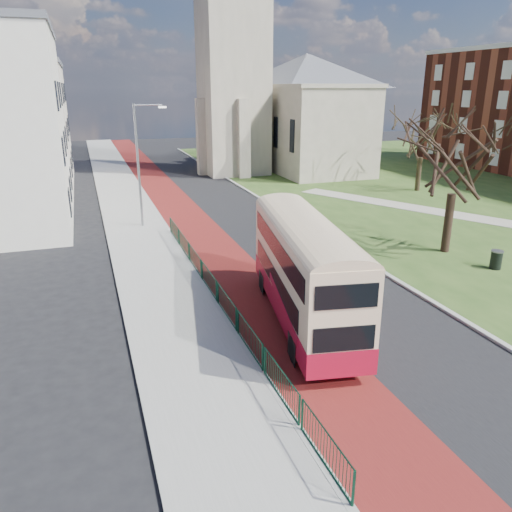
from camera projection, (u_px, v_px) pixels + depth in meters
name	position (u px, v px, depth m)	size (l,w,h in m)	color
ground	(317.00, 334.00, 19.37)	(160.00, 160.00, 0.00)	black
road_carriageway	(220.00, 214.00, 37.74)	(9.00, 120.00, 0.01)	black
bus_lane	(185.00, 217.00, 36.91)	(3.40, 120.00, 0.01)	#591414
pavement_west	(132.00, 220.00, 35.72)	(4.00, 120.00, 0.12)	gray
kerb_west	(160.00, 218.00, 36.34)	(0.25, 120.00, 0.13)	#999993
kerb_east	(268.00, 203.00, 40.93)	(0.25, 80.00, 0.13)	#999993
grass_green	(465.00, 188.00, 47.08)	(40.00, 80.00, 0.04)	#2C4A1A
pedestrian_railing	(217.00, 292.00, 21.87)	(0.07, 24.00, 1.12)	#0B3321
gothic_church	(274.00, 47.00, 53.05)	(16.38, 18.00, 40.00)	gray
street_block_far	(11.00, 124.00, 47.24)	(10.30, 16.30, 11.50)	beige
streetlamp	(140.00, 159.00, 32.68)	(2.13, 0.18, 8.00)	gray
bus	(304.00, 267.00, 19.65)	(3.99, 10.19, 4.16)	maroon
winter_tree_near	(458.00, 146.00, 27.08)	(7.19, 7.19, 8.71)	black
winter_tree_far	(423.00, 130.00, 44.35)	(6.22, 6.22, 7.80)	#312618
litter_bin	(496.00, 260.00, 26.06)	(0.80, 0.80, 0.99)	black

